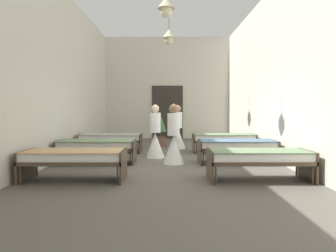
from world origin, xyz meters
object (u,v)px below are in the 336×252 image
object	(u,v)px
bed_right_row_1	(238,146)
potted_plant	(161,128)
bed_right_row_0	(260,157)
nurse_far_aisle	(174,142)
bed_left_row_1	(98,146)
bed_right_row_2	(224,138)
nurse_near_aisle	(156,139)
nurse_mid_aisle	(179,133)
bed_left_row_2	(112,138)
bed_left_row_0	(76,157)

from	to	relation	value
bed_right_row_1	potted_plant	size ratio (longest dim) A/B	1.54
bed_right_row_0	nurse_far_aisle	size ratio (longest dim) A/B	1.28
bed_left_row_1	bed_right_row_2	size ratio (longest dim) A/B	1.00
nurse_near_aisle	potted_plant	xyz separation A→B (m)	(0.06, 2.72, 0.13)
nurse_near_aisle	potted_plant	distance (m)	2.72
bed_right_row_0	potted_plant	world-z (taller)	potted_plant
potted_plant	bed_right_row_2	bearing A→B (deg)	-39.86
potted_plant	bed_right_row_0	bearing A→B (deg)	-69.84
bed_right_row_0	bed_right_row_1	world-z (taller)	same
bed_right_row_0	nurse_mid_aisle	bearing A→B (deg)	106.01
nurse_near_aisle	bed_right_row_0	bearing A→B (deg)	-124.75
bed_right_row_2	nurse_far_aisle	world-z (taller)	nurse_far_aisle
bed_right_row_1	bed_left_row_2	distance (m)	3.98
bed_right_row_1	nurse_near_aisle	xyz separation A→B (m)	(-2.08, 0.86, 0.09)
bed_left_row_1	nurse_far_aisle	bearing A→B (deg)	-3.05
bed_left_row_1	bed_right_row_1	world-z (taller)	same
nurse_near_aisle	potted_plant	size ratio (longest dim) A/B	1.21
bed_right_row_2	nurse_mid_aisle	distance (m)	1.73
bed_left_row_1	nurse_mid_aisle	xyz separation A→B (m)	(2.11, 2.93, 0.09)
bed_left_row_1	bed_left_row_2	size ratio (longest dim) A/B	1.00
bed_right_row_0	nurse_near_aisle	xyz separation A→B (m)	(-2.08, 2.76, 0.09)
bed_left_row_0	nurse_far_aisle	world-z (taller)	nurse_far_aisle
nurse_near_aisle	bed_left_row_1	bearing A→B (deg)	139.62
bed_left_row_1	bed_left_row_0	bearing A→B (deg)	-90.00
bed_right_row_2	potted_plant	distance (m)	2.63
nurse_far_aisle	bed_right_row_2	bearing A→B (deg)	66.34
nurse_far_aisle	bed_right_row_0	bearing A→B (deg)	-33.91
bed_left_row_2	nurse_near_aisle	world-z (taller)	nurse_near_aisle
bed_right_row_2	bed_left_row_0	bearing A→B (deg)	-132.61
bed_right_row_1	potted_plant	distance (m)	4.11
bed_left_row_1	bed_right_row_1	bearing A→B (deg)	0.00
nurse_near_aisle	potted_plant	world-z (taller)	nurse_near_aisle
bed_right_row_1	nurse_near_aisle	world-z (taller)	nurse_near_aisle
bed_left_row_0	bed_right_row_1	world-z (taller)	same
nurse_near_aisle	bed_left_row_2	bearing A→B (deg)	72.16
nurse_mid_aisle	bed_right_row_2	bearing A→B (deg)	-177.10
potted_plant	bed_left_row_0	bearing A→B (deg)	-105.15
bed_right_row_0	bed_left_row_1	size ratio (longest dim) A/B	1.00
bed_left_row_0	bed_left_row_1	bearing A→B (deg)	90.00
bed_right_row_0	bed_right_row_1	bearing A→B (deg)	90.00
bed_left_row_2	bed_right_row_2	size ratio (longest dim) A/B	1.00
bed_right_row_0	nurse_near_aisle	distance (m)	3.46
bed_left_row_2	nurse_far_aisle	world-z (taller)	nurse_far_aisle
bed_left_row_1	bed_right_row_2	bearing A→B (deg)	28.52
nurse_near_aisle	nurse_far_aisle	xyz separation A→B (m)	(0.49, -0.96, 0.00)
bed_left_row_1	nurse_far_aisle	xyz separation A→B (m)	(1.91, -0.10, 0.09)
bed_left_row_2	bed_right_row_2	distance (m)	3.50
nurse_mid_aisle	potted_plant	xyz separation A→B (m)	(-0.63, 0.65, 0.13)
nurse_mid_aisle	bed_right_row_0	bearing A→B (deg)	145.44
bed_right_row_1	nurse_mid_aisle	distance (m)	3.24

